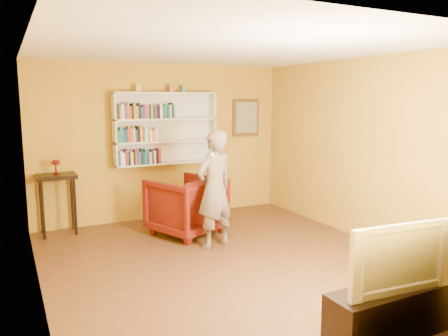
# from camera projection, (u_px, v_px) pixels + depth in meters

# --- Properties ---
(room_shell) EXTENTS (5.30, 5.80, 2.88)m
(room_shell) POSITION_uv_depth(u_px,v_px,m) (228.00, 185.00, 5.53)
(room_shell) COLOR #4E2F19
(room_shell) RESTS_ON ground
(bookshelf) EXTENTS (1.80, 0.29, 1.23)m
(bookshelf) POSITION_uv_depth(u_px,v_px,m) (165.00, 128.00, 7.57)
(bookshelf) COLOR silver
(bookshelf) RESTS_ON room_shell
(books_row_lower) EXTENTS (0.72, 0.19, 0.27)m
(books_row_lower) POSITION_uv_depth(u_px,v_px,m) (139.00, 157.00, 7.32)
(books_row_lower) COLOR navy
(books_row_lower) RESTS_ON bookshelf
(books_row_middle) EXTENTS (0.67, 0.18, 0.27)m
(books_row_middle) POSITION_uv_depth(u_px,v_px,m) (137.00, 135.00, 7.25)
(books_row_middle) COLOR #1B7C29
(books_row_middle) RESTS_ON bookshelf
(books_row_upper) EXTENTS (0.99, 0.19, 0.27)m
(books_row_upper) POSITION_uv_depth(u_px,v_px,m) (145.00, 112.00, 7.26)
(books_row_upper) COLOR black
(books_row_upper) RESTS_ON bookshelf
(ornament_left) EXTENTS (0.09, 0.09, 0.12)m
(ornament_left) POSITION_uv_depth(u_px,v_px,m) (138.00, 88.00, 7.20)
(ornament_left) COLOR gold
(ornament_left) RESTS_ON bookshelf
(ornament_centre) EXTENTS (0.09, 0.09, 0.12)m
(ornament_centre) POSITION_uv_depth(u_px,v_px,m) (171.00, 89.00, 7.46)
(ornament_centre) COLOR #A85838
(ornament_centre) RESTS_ON bookshelf
(ornament_right) EXTENTS (0.08, 0.08, 0.11)m
(ornament_right) POSITION_uv_depth(u_px,v_px,m) (184.00, 89.00, 7.56)
(ornament_right) COLOR slate
(ornament_right) RESTS_ON bookshelf
(framed_painting) EXTENTS (0.55, 0.05, 0.70)m
(framed_painting) POSITION_uv_depth(u_px,v_px,m) (246.00, 118.00, 8.32)
(framed_painting) COLOR #543818
(framed_painting) RESTS_ON room_shell
(console_table) EXTENTS (0.58, 0.44, 0.95)m
(console_table) POSITION_uv_depth(u_px,v_px,m) (57.00, 185.00, 6.74)
(console_table) COLOR black
(console_table) RESTS_ON ground
(ruby_lustre) EXTENTS (0.14, 0.14, 0.23)m
(ruby_lustre) POSITION_uv_depth(u_px,v_px,m) (55.00, 164.00, 6.69)
(ruby_lustre) COLOR maroon
(ruby_lustre) RESTS_ON console_table
(armchair) EXTENTS (1.28, 1.30, 0.91)m
(armchair) POSITION_uv_depth(u_px,v_px,m) (186.00, 206.00, 6.80)
(armchair) COLOR #490705
(armchair) RESTS_ON ground
(person) EXTENTS (0.70, 0.55, 1.68)m
(person) POSITION_uv_depth(u_px,v_px,m) (215.00, 189.00, 6.14)
(person) COLOR #6F6051
(person) RESTS_ON ground
(game_remote) EXTENTS (0.04, 0.15, 0.04)m
(game_remote) POSITION_uv_depth(u_px,v_px,m) (210.00, 154.00, 5.69)
(game_remote) COLOR white
(game_remote) RESTS_ON person
(tv_cabinet) EXTENTS (1.24, 0.37, 0.44)m
(tv_cabinet) POSITION_uv_depth(u_px,v_px,m) (390.00, 312.00, 3.87)
(tv_cabinet) COLOR black
(tv_cabinet) RESTS_ON ground
(television) EXTENTS (1.08, 0.24, 0.62)m
(television) POSITION_uv_depth(u_px,v_px,m) (394.00, 255.00, 3.79)
(television) COLOR black
(television) RESTS_ON tv_cabinet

